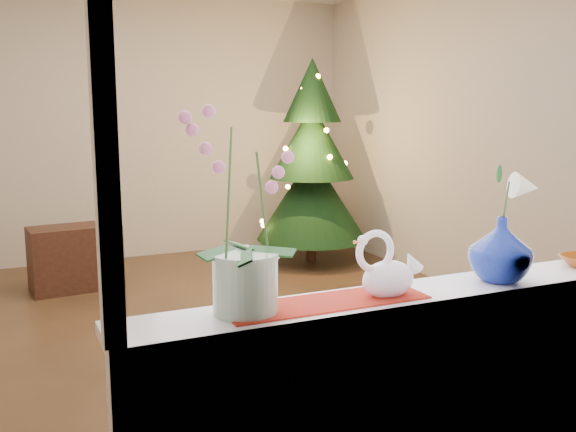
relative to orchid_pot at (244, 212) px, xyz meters
name	(u,v)px	position (x,y,z in m)	size (l,w,h in m)	color
ground	(217,329)	(0.66, 2.36, -1.24)	(5.00, 5.00, 0.00)	#392617
wall_back	(139,127)	(0.66, 4.86, 0.11)	(4.50, 0.10, 2.70)	beige
wall_front	(450,172)	(0.66, -0.14, 0.11)	(4.50, 0.10, 2.70)	beige
wall_right	(477,133)	(2.91, 2.36, 0.11)	(0.10, 5.00, 2.70)	beige
window_apron	(432,427)	(0.66, -0.10, -0.80)	(2.20, 0.08, 0.88)	white
windowsill	(421,295)	(0.66, -0.01, -0.34)	(2.20, 0.26, 0.04)	white
window_frame	(449,62)	(0.66, -0.11, 0.46)	(2.22, 0.06, 1.60)	white
runner	(326,302)	(0.28, -0.01, -0.32)	(0.70, 0.20, 0.01)	maroon
orchid_pot	(244,212)	(0.00, 0.00, 0.00)	(0.22, 0.22, 0.64)	white
swan	(389,265)	(0.51, -0.03, -0.21)	(0.26, 0.12, 0.22)	white
blue_vase	(501,244)	(0.99, -0.03, -0.18)	(0.26, 0.26, 0.28)	#061560
lily	(505,179)	(0.99, -0.03, 0.06)	(0.15, 0.09, 0.21)	white
paperweight	(513,269)	(1.06, -0.02, -0.29)	(0.07, 0.07, 0.07)	white
xmas_tree	(312,162)	(2.17, 3.91, -0.23)	(1.11, 1.11, 2.03)	black
side_table	(75,258)	(-0.13, 3.83, -0.96)	(0.74, 0.37, 0.55)	black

